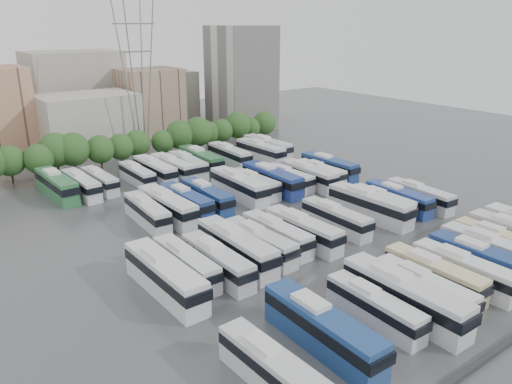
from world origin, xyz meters
TOP-DOWN VIEW (x-y plane):
  - ground at (0.00, 0.00)m, footprint 220.00×220.00m
  - tree_line at (-0.93, 42.10)m, footprint 64.64×7.94m
  - city_buildings at (-7.46, 71.86)m, footprint 102.00×35.00m
  - apartment_tower at (34.00, 58.00)m, footprint 14.00×14.00m
  - electricity_pylon at (2.00, 50.00)m, footprint 9.00×6.91m
  - bus_r0_s0 at (-21.39, -25.02)m, footprint 2.91×11.56m
  - bus_r0_s2 at (-14.84, -23.53)m, footprint 3.12×13.25m
  - bus_r0_s4 at (-8.14, -23.56)m, footprint 2.62×10.89m
  - bus_r0_s5 at (-4.91, -24.45)m, footprint 3.06×13.71m
  - bus_r0_s6 at (-1.67, -24.34)m, footprint 2.71×11.40m
  - bus_r0_s7 at (1.71, -23.20)m, footprint 2.53×11.48m
  - bus_r0_s8 at (5.02, -24.57)m, footprint 2.69×11.75m
  - bus_r0_s9 at (8.28, -24.79)m, footprint 2.86×12.46m
  - bus_r0_s10 at (11.61, -24.10)m, footprint 2.78×12.43m
  - bus_r0_s11 at (14.99, -23.17)m, footprint 2.63×11.39m
  - bus_r1_s0 at (-21.50, -7.09)m, footprint 3.18×13.59m
  - bus_r1_s1 at (-18.06, -5.30)m, footprint 2.56×11.40m
  - bus_r1_s2 at (-15.07, -7.04)m, footprint 2.58×11.82m
  - bus_r1_s3 at (-11.55, -5.71)m, footprint 3.05×13.38m
  - bus_r1_s4 at (-8.26, -5.78)m, footprint 3.05×11.76m
  - bus_r1_s5 at (-5.01, -5.13)m, footprint 2.69×11.49m
  - bus_r1_s6 at (-1.67, -6.22)m, footprint 3.13×12.26m
  - bus_r1_s8 at (4.79, -5.72)m, footprint 2.57×11.45m
  - bus_r1_s10 at (11.67, -5.63)m, footprint 3.54×13.74m
  - bus_r1_s11 at (15.01, -5.12)m, footprint 2.62×11.01m
  - bus_r1_s12 at (18.10, -5.69)m, footprint 3.10×11.62m
  - bus_r1_s13 at (21.65, -6.80)m, footprint 3.07×11.58m
  - bus_r2_s2 at (-14.81, 11.62)m, footprint 3.09×11.74m
  - bus_r2_s3 at (-11.69, 11.47)m, footprint 3.28×13.09m
  - bus_r2_s4 at (-8.31, 12.15)m, footprint 2.97×11.99m
  - bus_r2_s5 at (-4.82, 12.05)m, footprint 2.92×12.19m
  - bus_r2_s7 at (1.71, 12.88)m, footprint 3.25×13.42m
  - bus_r2_s8 at (4.78, 12.97)m, footprint 2.83×11.45m
  - bus_r2_s9 at (8.11, 12.47)m, footprint 3.06×13.46m
  - bus_r2_s10 at (11.49, 12.32)m, footprint 2.80×11.23m
  - bus_r2_s11 at (14.78, 10.73)m, footprint 3.18×12.68m
  - bus_r2_s12 at (18.12, 11.34)m, footprint 2.53×10.99m
  - bus_r2_s13 at (21.62, 12.67)m, footprint 3.03×12.46m
  - bus_r3_s0 at (-21.64, 30.80)m, footprint 3.52×13.34m
  - bus_r3_s1 at (-18.17, 29.36)m, footprint 3.04×11.85m
  - bus_r3_s2 at (-14.84, 30.11)m, footprint 2.89×11.07m
  - bus_r3_s4 at (-8.37, 29.51)m, footprint 2.37×10.86m
  - bus_r3_s5 at (-4.94, 29.53)m, footprint 2.86×12.44m
  - bus_r3_s6 at (-1.50, 29.34)m, footprint 3.16×12.34m
  - bus_r3_s7 at (1.64, 29.33)m, footprint 3.18×12.03m
  - bus_r3_s8 at (4.87, 30.24)m, footprint 3.39×13.29m
  - bus_r3_s10 at (11.54, 30.38)m, footprint 3.09×12.49m
  - bus_r3_s12 at (18.19, 28.98)m, footprint 3.34×12.98m
  - bus_r3_s13 at (21.38, 30.76)m, footprint 3.26×13.24m

SIDE VIEW (x-z plane):
  - ground at x=0.00m, z-range 0.00..0.00m
  - bus_r0_s4 at x=-8.14m, z-range -0.03..3.37m
  - bus_r3_s4 at x=-8.37m, z-range -0.03..3.37m
  - bus_r1_s11 at x=15.01m, z-range -0.03..3.41m
  - bus_r2_s12 at x=18.12m, z-range -0.03..3.41m
  - bus_r3_s2 at x=-14.84m, z-range -0.03..3.41m
  - bus_r2_s10 at x=11.49m, z-range -0.03..3.47m
  - bus_r0_s6 at x=-1.67m, z-range -0.03..3.53m
  - bus_r0_s11 at x=14.99m, z-range -0.03..3.53m
  - bus_r1_s1 at x=-18.06m, z-range -0.03..3.54m
  - bus_r2_s8 at x=4.78m, z-range -0.03..3.54m
  - bus_r1_s8 at x=4.79m, z-range -0.03..3.55m
  - bus_r1_s5 at x=-5.01m, z-range -0.03..3.56m
  - bus_r1_s13 at x=21.65m, z-range -0.03..3.57m
  - bus_r0_s7 at x=1.71m, z-range -0.03..3.57m
  - bus_r0_s0 at x=-21.39m, z-range -0.03..3.57m
  - bus_r1_s12 at x=18.10m, z-range -0.03..3.58m
  - bus_r2_s2 at x=-14.81m, z-range -0.03..3.62m
  - bus_r1_s4 at x=-8.26m, z-range -0.03..3.63m
  - bus_r0_s8 at x=5.02m, z-range -0.03..3.64m
  - bus_r3_s1 at x=-18.17m, z-range -0.03..3.65m
  - bus_r1_s2 at x=-15.07m, z-range -0.03..3.68m
  - bus_r3_s7 at x=1.64m, z-range -0.03..3.70m
  - bus_r2_s4 at x=-8.31m, z-range -0.03..3.71m
  - bus_r2_s5 at x=-4.82m, z-range -0.03..3.77m
  - bus_r1_s6 at x=-1.67m, z-range -0.03..3.78m
  - bus_r3_s6 at x=-1.50m, z-range -0.03..3.81m
  - bus_r2_s13 at x=21.62m, z-range -0.04..3.85m
  - bus_r3_s5 at x=-4.94m, z-range -0.04..3.86m
  - bus_r3_s10 at x=11.54m, z-range -0.04..3.86m
  - bus_r0_s10 at x=11.61m, z-range -0.04..3.86m
  - bus_r0_s9 at x=8.28m, z-range -0.04..3.87m
  - bus_r2_s11 at x=14.78m, z-range -0.04..3.91m
  - bus_r3_s12 at x=18.19m, z-range -0.04..4.00m
  - bus_r2_s3 at x=-11.69m, z-range -0.04..4.04m
  - bus_r3_s13 at x=21.38m, z-range -0.04..4.09m
  - bus_r3_s8 at x=4.87m, z-range -0.04..4.10m
  - bus_r0_s2 at x=-14.84m, z-range -0.04..4.10m
  - bus_r3_s0 at x=-21.64m, z-range -0.04..4.11m
  - bus_r1_s3 at x=-11.55m, z-range -0.04..4.15m
  - bus_r2_s7 at x=1.71m, z-range -0.04..4.15m
  - bus_r2_s9 at x=8.11m, z-range -0.04..4.18m
  - bus_r1_s0 at x=-21.50m, z-range -0.04..4.21m
  - bus_r1_s10 at x=11.67m, z-range -0.04..4.24m
  - bus_r0_s5 at x=-4.91m, z-range -0.04..4.26m
  - tree_line at x=-0.93m, z-range 0.35..8.35m
  - city_buildings at x=-7.46m, z-range -2.13..17.87m
  - apartment_tower at x=34.00m, z-range 0.00..26.00m
  - electricity_pylon at x=2.00m, z-range 1.75..35.57m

